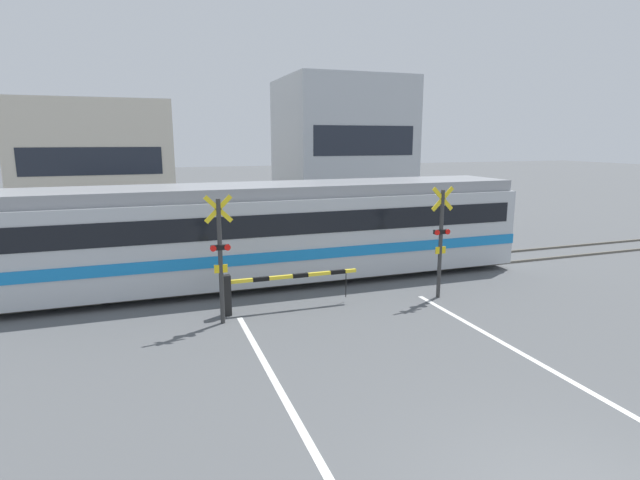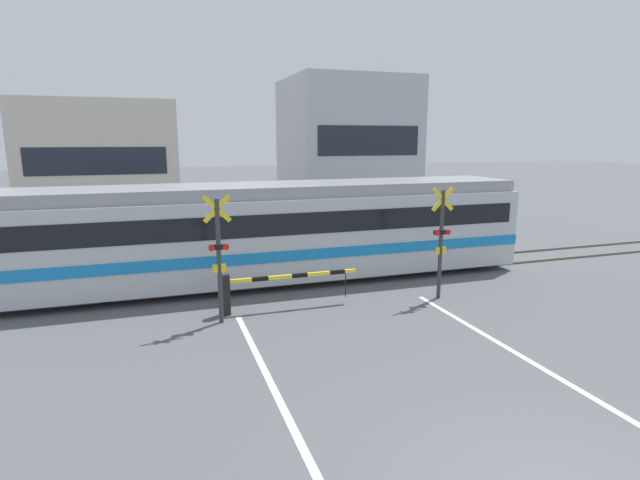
{
  "view_description": "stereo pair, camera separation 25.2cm",
  "coord_description": "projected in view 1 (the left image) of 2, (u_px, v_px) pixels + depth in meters",
  "views": [
    {
      "loc": [
        -4.7,
        -3.77,
        4.46
      ],
      "look_at": [
        0.0,
        9.51,
        1.6
      ],
      "focal_mm": 28.0,
      "sensor_mm": 36.0,
      "label": 1
    },
    {
      "loc": [
        -4.46,
        -3.85,
        4.46
      ],
      "look_at": [
        0.0,
        9.51,
        1.6
      ],
      "focal_mm": 28.0,
      "sensor_mm": 36.0,
      "label": 2
    }
  ],
  "objects": [
    {
      "name": "pedestrian",
      "position": [
        296.0,
        225.0,
        21.1
      ],
      "size": [
        0.38,
        0.22,
        1.55
      ],
      "color": "brown",
      "rests_on": "ground_plane"
    },
    {
      "name": "rail_track_far",
      "position": [
        295.0,
        271.0,
        17.01
      ],
      "size": [
        50.0,
        0.1,
        0.08
      ],
      "color": "#5B564C",
      "rests_on": "ground_plane"
    },
    {
      "name": "commuter_train",
      "position": [
        274.0,
        229.0,
        15.73
      ],
      "size": [
        16.17,
        2.9,
        3.09
      ],
      "color": "#B7BCC1",
      "rests_on": "ground_plane"
    },
    {
      "name": "rail_track_near",
      "position": [
        309.0,
        282.0,
        15.68
      ],
      "size": [
        50.0,
        0.1,
        0.08
      ],
      "color": "#5B564C",
      "rests_on": "ground_plane"
    },
    {
      "name": "road_stripe_right",
      "position": [
        601.0,
        398.0,
        8.72
      ],
      "size": [
        0.14,
        12.25,
        0.01
      ],
      "color": "white",
      "rests_on": "ground_plane"
    },
    {
      "name": "road_stripe_left",
      "position": [
        319.0,
        462.0,
        7.01
      ],
      "size": [
        0.14,
        12.25,
        0.01
      ],
      "color": "white",
      "rests_on": "ground_plane"
    },
    {
      "name": "crossing_signal_right",
      "position": [
        441.0,
        237.0,
        13.97
      ],
      "size": [
        0.68,
        0.15,
        3.18
      ],
      "color": "#333333",
      "rests_on": "ground_plane"
    },
    {
      "name": "crossing_signal_left",
      "position": [
        220.0,
        254.0,
        11.96
      ],
      "size": [
        0.68,
        0.15,
        3.18
      ],
      "color": "#333333",
      "rests_on": "ground_plane"
    },
    {
      "name": "crossing_barrier_far",
      "position": [
        326.0,
        237.0,
        19.53
      ],
      "size": [
        3.68,
        0.2,
        1.07
      ],
      "color": "black",
      "rests_on": "ground_plane"
    },
    {
      "name": "building_left_of_street",
      "position": [
        98.0,
        165.0,
        25.81
      ],
      "size": [
        7.23,
        6.86,
        6.3
      ],
      "color": "beige",
      "rests_on": "ground_plane"
    },
    {
      "name": "crossing_barrier_near",
      "position": [
        263.0,
        285.0,
        13.03
      ],
      "size": [
        3.68,
        0.2,
        1.07
      ],
      "color": "black",
      "rests_on": "ground_plane"
    },
    {
      "name": "building_right_of_street",
      "position": [
        341.0,
        147.0,
        30.08
      ],
      "size": [
        6.97,
        6.86,
        7.95
      ],
      "color": "#B2B7BC",
      "rests_on": "ground_plane"
    }
  ]
}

